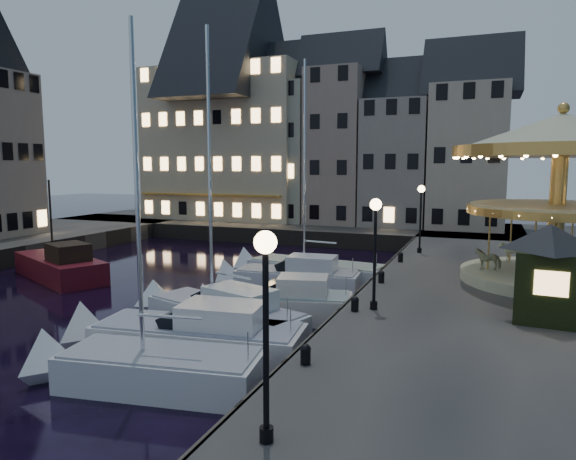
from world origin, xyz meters
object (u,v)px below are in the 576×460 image
at_px(motorboat_c, 218,314).
at_px(carousel, 560,166).
at_px(bollard_d, 401,257).
at_px(motorboat_b, 188,337).
at_px(bollard_c, 381,276).
at_px(streetlamp_c, 421,209).
at_px(bollard_b, 355,303).
at_px(bollard_a, 306,353).
at_px(streetlamp_b, 375,238).
at_px(ticket_kiosk, 549,256).
at_px(red_fishing_boat, 61,267).
at_px(motorboat_a, 144,370).
at_px(motorboat_e, 290,279).
at_px(motorboat_d, 278,305).
at_px(motorboat_f, 307,271).
at_px(streetlamp_a, 266,307).

height_order(motorboat_c, carousel, motorboat_c).
relative_size(bollard_d, motorboat_b, 0.07).
relative_size(bollard_c, carousel, 0.06).
relative_size(streetlamp_c, motorboat_c, 0.38).
bearing_deg(bollard_b, bollard_a, -90.00).
bearing_deg(streetlamp_b, ticket_kiosk, 7.66).
relative_size(red_fishing_boat, carousel, 0.88).
xyz_separation_m(motorboat_a, motorboat_e, (-0.23, 12.87, 0.10)).
bearing_deg(bollard_c, motorboat_e, 159.56).
bearing_deg(bollard_b, motorboat_b, -148.99).
distance_m(motorboat_d, motorboat_f, 7.89).
bearing_deg(motorboat_e, motorboat_b, -89.83).
bearing_deg(ticket_kiosk, motorboat_b, -159.26).
bearing_deg(red_fishing_boat, carousel, 6.89).
distance_m(motorboat_f, ticket_kiosk, 14.74).
bearing_deg(ticket_kiosk, motorboat_f, 144.35).
relative_size(bollard_a, motorboat_f, 0.05).
xyz_separation_m(streetlamp_b, bollard_b, (-0.60, -0.50, -2.41)).
height_order(streetlamp_b, motorboat_f, motorboat_f).
xyz_separation_m(bollard_d, ticket_kiosk, (6.48, -9.21, 1.99)).
xyz_separation_m(motorboat_e, red_fishing_boat, (-13.65, -2.30, 0.06)).
distance_m(streetlamp_a, motorboat_f, 20.36).
relative_size(motorboat_a, motorboat_f, 0.97).
bearing_deg(bollard_d, streetlamp_b, -86.57).
distance_m(motorboat_e, carousel, 14.01).
bearing_deg(motorboat_a, bollard_b, 49.64).
relative_size(bollard_c, red_fishing_boat, 0.07).
bearing_deg(bollard_d, bollard_a, -90.00).
bearing_deg(bollard_b, ticket_kiosk, 11.27).
bearing_deg(motorboat_e, carousel, 3.95).
relative_size(motorboat_a, motorboat_b, 1.38).
bearing_deg(bollard_c, bollard_d, 90.00).
bearing_deg(streetlamp_b, bollard_a, -95.71).
distance_m(streetlamp_c, motorboat_c, 15.97).
distance_m(streetlamp_a, motorboat_d, 12.73).
bearing_deg(carousel, motorboat_f, 171.59).
distance_m(motorboat_f, carousel, 14.14).
xyz_separation_m(streetlamp_a, bollard_d, (-0.60, 20.00, -2.41)).
height_order(streetlamp_b, red_fishing_boat, red_fishing_boat).
bearing_deg(streetlamp_a, carousel, 68.68).
bearing_deg(motorboat_b, motorboat_f, 90.07).
xyz_separation_m(bollard_a, ticket_kiosk, (6.48, 6.79, 1.99)).
height_order(streetlamp_c, bollard_b, streetlamp_c).
bearing_deg(carousel, streetlamp_a, -111.32).
bearing_deg(ticket_kiosk, streetlamp_c, 114.82).
height_order(bollard_a, red_fishing_boat, red_fishing_boat).
xyz_separation_m(bollard_a, motorboat_a, (-5.02, -0.41, -1.06)).
relative_size(streetlamp_c, ticket_kiosk, 1.08).
xyz_separation_m(motorboat_b, motorboat_f, (-0.01, 12.84, -0.11)).
bearing_deg(carousel, bollard_d, 160.08).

